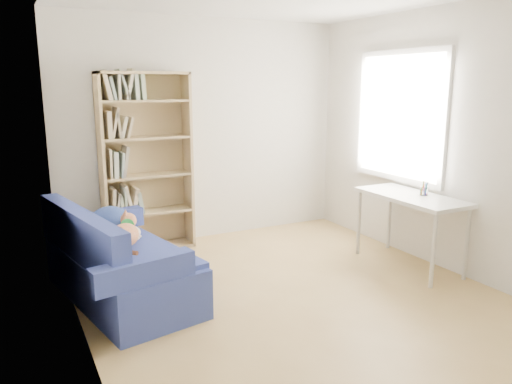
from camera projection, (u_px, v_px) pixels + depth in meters
ground at (290, 295)px, 4.46m from camera, size 4.00×4.00×0.00m
room_shell at (301, 110)px, 4.18m from camera, size 3.54×4.04×2.62m
sofa at (117, 263)px, 4.35m from camera, size 1.10×1.82×0.83m
bookshelf at (147, 170)px, 5.51m from camera, size 0.99×0.31×1.98m
desk at (411, 203)px, 5.04m from camera, size 0.54×1.17×0.75m
pen_cup at (424, 190)px, 5.01m from camera, size 0.08×0.08×0.15m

